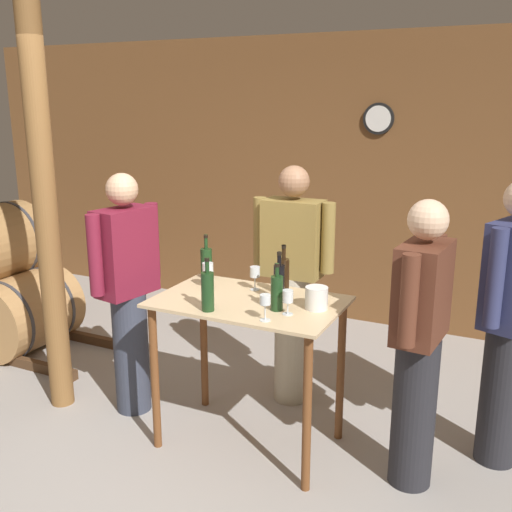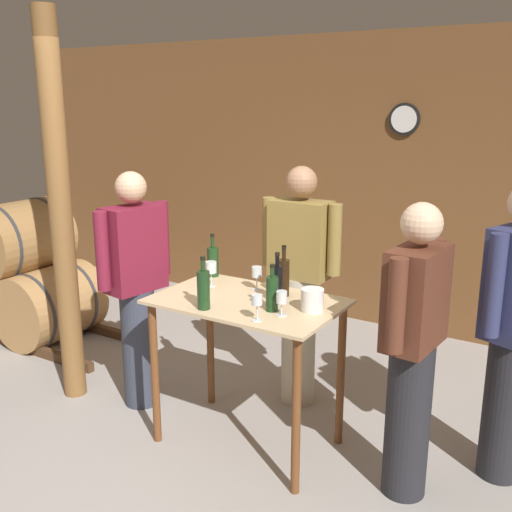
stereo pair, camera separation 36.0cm
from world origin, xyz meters
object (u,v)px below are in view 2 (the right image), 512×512
wine_bottle_left (203,289)px  wine_bottle_far_right (272,293)px  ice_bucket (312,300)px  person_visitor_with_scarf (300,282)px  wine_bottle_center (284,276)px  wine_glass_near_center (257,273)px  wine_glass_far_side (282,298)px  wine_glass_near_right (257,301)px  wine_bottle_right (277,283)px  person_visitor_near_door (413,348)px  wine_bottle_far_left (213,261)px  wooden_post (61,215)px  person_visitor_bearded (136,286)px  wine_glass_near_left (211,268)px

wine_bottle_left → wine_bottle_far_right: bearing=27.0°
ice_bucket → person_visitor_with_scarf: bearing=123.2°
person_visitor_with_scarf → wine_bottle_center: bearing=-74.4°
wine_glass_near_center → wine_glass_far_side: (0.36, -0.32, -0.01)m
wine_glass_near_center → wine_glass_near_right: size_ratio=1.02×
wine_bottle_right → person_visitor_near_door: person_visitor_near_door is taller
wine_bottle_left → ice_bucket: bearing=28.4°
wine_bottle_far_right → wine_glass_far_side: 0.09m
wine_bottle_far_left → wine_bottle_center: size_ratio=0.93×
wine_glass_far_side → wine_bottle_left: bearing=-162.3°
wooden_post → wine_glass_far_side: 1.77m
ice_bucket → person_visitor_near_door: bearing=0.0°
wine_glass_near_center → person_visitor_bearded: 0.90m
wooden_post → wine_glass_near_center: (1.38, 0.32, -0.28)m
wine_glass_near_left → wine_glass_far_side: (0.65, -0.23, -0.02)m
wine_bottle_left → person_visitor_bearded: (-0.79, 0.29, -0.20)m
wine_glass_near_left → wine_glass_far_side: wine_glass_near_left is taller
wine_bottle_far_left → wine_glass_near_right: 0.89m
wine_bottle_left → wine_bottle_far_right: 0.39m
person_visitor_with_scarf → wine_bottle_far_right: bearing=-74.5°
wine_bottle_right → ice_bucket: 0.25m
wine_bottle_center → ice_bucket: (0.27, -0.15, -0.06)m
wooden_post → ice_bucket: size_ratio=20.70×
wine_bottle_far_right → person_visitor_with_scarf: (-0.20, 0.73, -0.17)m
wine_bottle_center → wine_bottle_far_right: size_ratio=1.14×
wine_glass_far_side → person_visitor_near_door: person_visitor_near_door is taller
wooden_post → ice_bucket: 1.89m
wine_bottle_far_left → person_visitor_near_door: (1.47, -0.26, -0.20)m
person_visitor_near_door → wine_glass_far_side: bearing=-167.3°
wooden_post → wine_bottle_far_left: wooden_post is taller
wine_glass_near_left → person_visitor_near_door: (1.35, -0.07, -0.21)m
person_visitor_with_scarf → wine_glass_near_left: bearing=-124.2°
wine_bottle_center → wine_bottle_far_right: wine_bottle_center is taller
wine_bottle_center → wine_glass_near_left: size_ratio=1.93×
wine_bottle_center → wine_glass_near_left: (-0.49, -0.07, -0.00)m
wine_bottle_far_left → ice_bucket: wine_bottle_far_left is taller
person_visitor_near_door → ice_bucket: bearing=-180.0°
wine_bottle_far_right → ice_bucket: wine_bottle_far_right is taller
wine_bottle_left → person_visitor_bearded: 0.87m
wine_glass_near_left → wine_glass_near_center: bearing=16.9°
wine_glass_far_side → ice_bucket: bearing=54.5°
person_visitor_bearded → wine_bottle_far_left: bearing=30.5°
wine_glass_near_center → person_visitor_bearded: bearing=-169.0°
wine_bottle_far_right → wine_glass_near_center: bearing=134.3°
wine_bottle_center → wine_glass_near_center: (-0.20, 0.01, -0.01)m
wine_glass_near_center → wooden_post: bearing=-166.8°
wine_bottle_right → wine_glass_near_center: size_ratio=2.01×
wine_bottle_far_left → wine_bottle_right: bearing=-20.4°
wine_glass_near_center → wine_bottle_left: bearing=-99.3°
wine_glass_far_side → wine_bottle_far_left: bearing=151.3°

